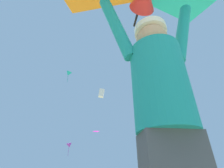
{
  "coord_description": "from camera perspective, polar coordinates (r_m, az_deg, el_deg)",
  "views": [
    {
      "loc": [
        -0.46,
        -0.87,
        0.63
      ],
      "look_at": [
        -0.07,
        2.58,
        2.62
      ],
      "focal_mm": 25.26,
      "sensor_mm": 36.0,
      "label": 1
    }
  ],
  "objects": [
    {
      "name": "distant_kite_orange_high_right",
      "position": [
        31.53,
        4.7,
        11.87
      ],
      "size": [
        0.96,
        0.97,
        1.51
      ],
      "color": "orange"
    },
    {
      "name": "distant_kite_white_low_left",
      "position": [
        28.53,
        18.89,
        -10.04
      ],
      "size": [
        0.82,
        0.83,
        0.41
      ],
      "color": "white"
    },
    {
      "name": "distant_kite_teal_overhead_distant",
      "position": [
        37.78,
        -15.47,
        3.61
      ],
      "size": [
        1.88,
        1.88,
        2.95
      ],
      "color": "#19B2AD"
    },
    {
      "name": "marker_flag",
      "position": [
        10.26,
        26.51,
        -20.23
      ],
      "size": [
        0.3,
        0.24,
        2.11
      ],
      "color": "silver",
      "rests_on": "ground"
    },
    {
      "name": "distant_kite_white_mid_left",
      "position": [
        17.49,
        -3.84,
        -3.34
      ],
      "size": [
        0.67,
        0.62,
        0.97
      ],
      "color": "white"
    },
    {
      "name": "kite_flyer_person",
      "position": [
        0.95,
        18.36,
        -9.54
      ],
      "size": [
        0.81,
        0.34,
        1.92
      ],
      "color": "#424751",
      "rests_on": "ground"
    },
    {
      "name": "distant_kite_green_low_right",
      "position": [
        23.84,
        13.92,
        21.16
      ],
      "size": [
        0.96,
        0.96,
        0.36
      ],
      "color": "green"
    },
    {
      "name": "distant_kite_magenta_high_left",
      "position": [
        23.05,
        -5.79,
        -16.6
      ],
      "size": [
        1.01,
        0.97,
        0.45
      ],
      "color": "#DB2393"
    },
    {
      "name": "distant_kite_purple_far_center",
      "position": [
        24.21,
        -15.25,
        -20.64
      ],
      "size": [
        1.05,
        1.07,
        1.79
      ],
      "color": "purple"
    }
  ]
}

